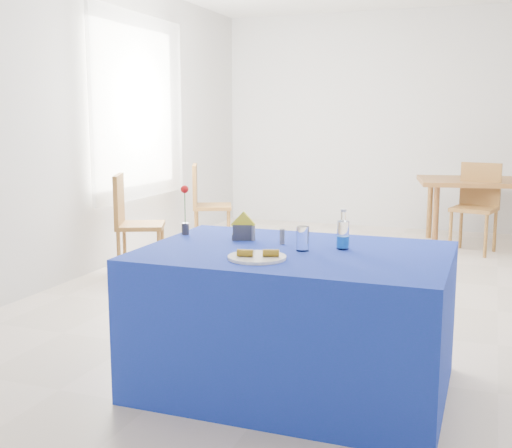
{
  "coord_description": "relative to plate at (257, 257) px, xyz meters",
  "views": [
    {
      "loc": [
        1.02,
        -5.02,
        1.46
      ],
      "look_at": [
        -0.09,
        -2.02,
        0.92
      ],
      "focal_mm": 45.0,
      "sensor_mm": 36.0,
      "label": 1
    }
  ],
  "objects": [
    {
      "name": "floor",
      "position": [
        0.06,
        2.11,
        -0.77
      ],
      "size": [
        7.0,
        7.0,
        0.0
      ],
      "primitive_type": "plane",
      "color": "beige",
      "rests_on": "ground"
    },
    {
      "name": "room_shell",
      "position": [
        0.06,
        2.11,
        0.98
      ],
      "size": [
        7.0,
        7.0,
        7.0
      ],
      "color": "silver",
      "rests_on": "ground"
    },
    {
      "name": "window_pane",
      "position": [
        -2.41,
        2.91,
        0.78
      ],
      "size": [
        0.04,
        1.5,
        1.6
      ],
      "primitive_type": "cube",
      "color": "white",
      "rests_on": "room_shell"
    },
    {
      "name": "curtain",
      "position": [
        -2.34,
        2.91,
        0.78
      ],
      "size": [
        0.04,
        1.75,
        1.85
      ],
      "primitive_type": "cube",
      "color": "white",
      "rests_on": "room_shell"
    },
    {
      "name": "plate",
      "position": [
        0.0,
        0.0,
        0.0
      ],
      "size": [
        0.29,
        0.29,
        0.01
      ],
      "primitive_type": "cylinder",
      "color": "white",
      "rests_on": "blue_table"
    },
    {
      "name": "drinking_glass",
      "position": [
        0.16,
        0.26,
        0.06
      ],
      "size": [
        0.07,
        0.07,
        0.13
      ],
      "primitive_type": "cylinder",
      "color": "white",
      "rests_on": "blue_table"
    },
    {
      "name": "salt_shaker",
      "position": [
        -0.19,
        0.44,
        0.04
      ],
      "size": [
        0.03,
        0.03,
        0.08
      ],
      "primitive_type": "cylinder",
      "color": "slate",
      "rests_on": "blue_table"
    },
    {
      "name": "pepper_shaker",
      "position": [
        0.0,
        0.4,
        0.04
      ],
      "size": [
        0.03,
        0.03,
        0.08
      ],
      "primitive_type": "cylinder",
      "color": "slate",
      "rests_on": "blue_table"
    },
    {
      "name": "blue_table",
      "position": [
        0.11,
        0.27,
        -0.39
      ],
      "size": [
        1.6,
        1.1,
        0.76
      ],
      "color": "#102E97",
      "rests_on": "floor"
    },
    {
      "name": "water_bottle",
      "position": [
        0.35,
        0.38,
        0.06
      ],
      "size": [
        0.07,
        0.07,
        0.21
      ],
      "color": "white",
      "rests_on": "blue_table"
    },
    {
      "name": "napkin_holder",
      "position": [
        -0.25,
        0.44,
        0.04
      ],
      "size": [
        0.15,
        0.09,
        0.16
      ],
      "color": "#35363A",
      "rests_on": "blue_table"
    },
    {
      "name": "rose_vase",
      "position": [
        -0.63,
        0.48,
        0.13
      ],
      "size": [
        0.05,
        0.05,
        0.3
      ],
      "color": "#2A292F",
      "rests_on": "blue_table"
    },
    {
      "name": "oak_table",
      "position": [
        1.03,
        4.77,
        -0.09
      ],
      "size": [
        1.67,
        1.24,
        0.76
      ],
      "color": "brown",
      "rests_on": "floor"
    },
    {
      "name": "chair_bg_left",
      "position": [
        0.93,
        4.36,
        -0.21
      ],
      "size": [
        0.52,
        0.52,
        0.96
      ],
      "rotation": [
        0.0,
        0.0,
        -0.24
      ],
      "color": "olive",
      "rests_on": "floor"
    },
    {
      "name": "chair_win_a",
      "position": [
        -2.02,
        2.13,
        -0.23
      ],
      "size": [
        0.55,
        0.55,
        0.94
      ],
      "rotation": [
        0.0,
        0.0,
        1.99
      ],
      "color": "olive",
      "rests_on": "floor"
    },
    {
      "name": "chair_win_b",
      "position": [
        -1.92,
        3.52,
        -0.23
      ],
      "size": [
        0.55,
        0.55,
        0.94
      ],
      "rotation": [
        0.0,
        0.0,
        1.99
      ],
      "color": "olive",
      "rests_on": "floor"
    },
    {
      "name": "banana_pieces",
      "position": [
        0.01,
        -0.01,
        0.03
      ],
      "size": [
        0.21,
        0.1,
        0.04
      ],
      "color": "gold",
      "rests_on": "plate"
    }
  ]
}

